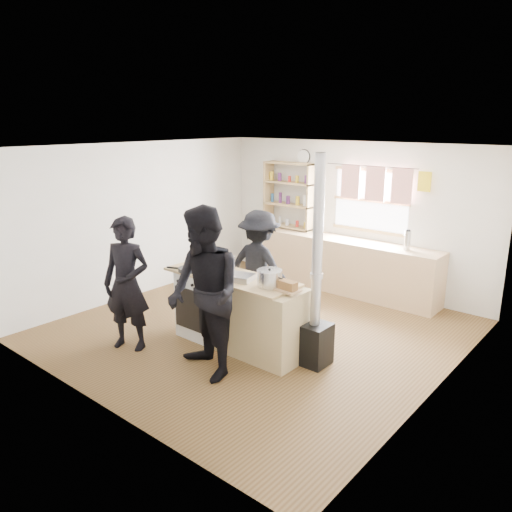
% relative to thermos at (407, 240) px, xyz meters
% --- Properties ---
extents(ground, '(5.00, 5.00, 0.01)m').
position_rel_thermos_xyz_m(ground, '(-1.13, -2.22, -1.05)').
color(ground, brown).
rests_on(ground, ground).
extents(back_counter, '(3.40, 0.55, 0.90)m').
position_rel_thermos_xyz_m(back_counter, '(-1.13, 0.00, -0.60)').
color(back_counter, tan).
rests_on(back_counter, ground).
extents(shelving_unit, '(1.00, 0.28, 1.20)m').
position_rel_thermos_xyz_m(shelving_unit, '(-2.33, 0.12, 0.46)').
color(shelving_unit, tan).
rests_on(shelving_unit, back_counter).
extents(thermos, '(0.10, 0.10, 0.30)m').
position_rel_thermos_xyz_m(thermos, '(0.00, 0.00, 0.00)').
color(thermos, silver).
rests_on(thermos, back_counter).
extents(cooking_island, '(1.97, 0.64, 0.93)m').
position_rel_thermos_xyz_m(cooking_island, '(-0.99, -2.77, -0.58)').
color(cooking_island, white).
rests_on(cooking_island, ground).
extents(skillet_greens, '(0.35, 0.35, 0.05)m').
position_rel_thermos_xyz_m(skillet_greens, '(-1.68, -2.98, -0.09)').
color(skillet_greens, black).
rests_on(skillet_greens, cooking_island).
extents(roast_tray, '(0.41, 0.35, 0.07)m').
position_rel_thermos_xyz_m(roast_tray, '(-0.94, -2.83, -0.08)').
color(roast_tray, silver).
rests_on(roast_tray, cooking_island).
extents(stockpot_stove, '(0.24, 0.24, 0.19)m').
position_rel_thermos_xyz_m(stockpot_stove, '(-1.38, -2.59, -0.03)').
color(stockpot_stove, '#B7B7B9').
rests_on(stockpot_stove, cooking_island).
extents(stockpot_counter, '(0.30, 0.30, 0.22)m').
position_rel_thermos_xyz_m(stockpot_counter, '(-0.49, -2.78, -0.02)').
color(stockpot_counter, silver).
rests_on(stockpot_counter, cooking_island).
extents(bread_board, '(0.29, 0.22, 0.12)m').
position_rel_thermos_xyz_m(bread_board, '(-0.23, -2.78, -0.07)').
color(bread_board, tan).
rests_on(bread_board, cooking_island).
extents(flue_heater, '(0.35, 0.35, 2.50)m').
position_rel_thermos_xyz_m(flue_heater, '(0.01, -2.55, -0.40)').
color(flue_heater, black).
rests_on(flue_heater, ground).
extents(person_near_left, '(0.73, 0.62, 1.70)m').
position_rel_thermos_xyz_m(person_near_left, '(-2.06, -3.68, -0.20)').
color(person_near_left, black).
rests_on(person_near_left, ground).
extents(person_near_right, '(1.14, 1.02, 1.96)m').
position_rel_thermos_xyz_m(person_near_right, '(-0.79, -3.57, -0.07)').
color(person_near_right, black).
rests_on(person_near_right, ground).
extents(person_far, '(1.07, 0.65, 1.62)m').
position_rel_thermos_xyz_m(person_far, '(-1.36, -1.93, -0.24)').
color(person_far, black).
rests_on(person_far, ground).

